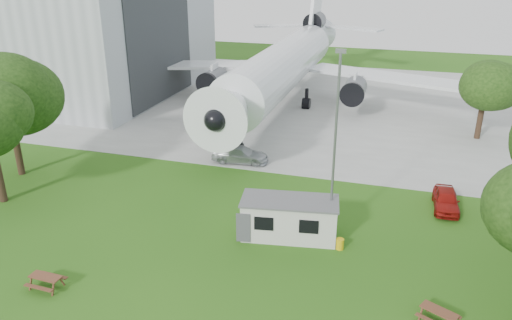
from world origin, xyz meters
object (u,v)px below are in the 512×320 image
(airliner, at_px, (286,62))
(picnic_west, at_px, (47,288))
(site_cabin, at_px, (289,218))
(hangar, at_px, (30,16))

(airliner, bearing_deg, picnic_west, -95.49)
(site_cabin, bearing_deg, hangar, 145.00)
(hangar, bearing_deg, airliner, -0.22)
(hangar, xyz_separation_m, picnic_west, (32.16, -39.82, -9.41))
(airliner, bearing_deg, hangar, 179.78)
(hangar, bearing_deg, site_cabin, -35.00)
(hangar, xyz_separation_m, site_cabin, (43.66, -30.58, -8.09))
(hangar, xyz_separation_m, airliner, (35.97, -0.14, -4.14))
(picnic_west, bearing_deg, hangar, 131.24)
(airliner, distance_m, picnic_west, 40.21)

